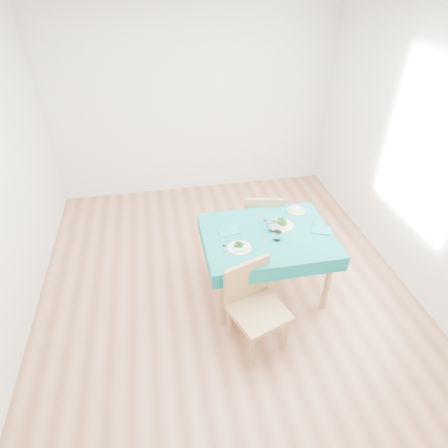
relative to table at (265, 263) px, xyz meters
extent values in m
cube|color=brown|center=(-0.42, 0.13, -0.39)|extent=(4.00, 4.50, 0.02)
cube|color=silver|center=(-0.42, 2.38, 0.97)|extent=(4.00, 0.02, 2.70)
cube|color=silver|center=(-0.42, -2.12, 0.97)|extent=(4.00, 0.02, 2.70)
cube|color=silver|center=(1.58, 0.13, 0.97)|extent=(0.02, 4.50, 2.70)
cube|color=white|center=(-0.42, 0.13, 2.32)|extent=(4.00, 4.50, 0.02)
cube|color=#09696A|center=(0.00, 0.00, 0.00)|extent=(1.28, 0.97, 0.76)
cube|color=#997748|center=(-0.26, -0.67, 0.20)|extent=(0.60, 0.63, 1.15)
cube|color=#997748|center=(0.14, 0.70, 0.15)|extent=(0.51, 0.54, 1.06)
cube|color=silver|center=(-0.46, -0.17, 0.38)|extent=(0.03, 0.17, 0.00)
cube|color=silver|center=(-0.06, -0.08, 0.38)|extent=(0.05, 0.20, 0.00)
cube|color=silver|center=(0.06, 0.15, 0.38)|extent=(0.09, 0.19, 0.00)
cube|color=silver|center=(0.50, 0.04, 0.38)|extent=(0.07, 0.21, 0.00)
cube|color=#0E7575|center=(-0.38, 0.11, 0.39)|extent=(0.23, 0.18, 0.01)
cube|color=#0E7575|center=(0.55, -0.04, 0.38)|extent=(0.23, 0.20, 0.01)
cylinder|color=white|center=(0.07, 0.05, 0.43)|extent=(0.08, 0.08, 0.10)
cylinder|color=white|center=(0.06, -0.10, 0.43)|extent=(0.08, 0.08, 0.10)
cylinder|color=#C5CB63|center=(0.42, 0.34, 0.38)|extent=(0.19, 0.19, 0.01)
cube|color=beige|center=(0.42, 0.34, 0.40)|extent=(0.14, 0.14, 0.01)
camera|label=1|loc=(-0.99, -2.82, 2.63)|focal=30.00mm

